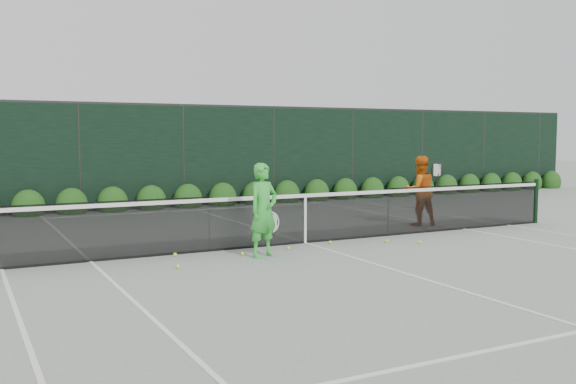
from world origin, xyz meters
TOP-DOWN VIEW (x-y plane):
  - ground at (0.00, 0.00)m, footprint 80.00×80.00m
  - tennis_net at (-0.02, 0.00)m, footprint 12.90×0.10m
  - player_woman at (-1.33, -0.90)m, footprint 0.70×0.56m
  - player_man at (3.63, 0.98)m, footprint 0.94×0.78m
  - court_lines at (0.00, 0.00)m, footprint 11.03×23.83m
  - windscreen_fence at (0.00, -2.71)m, footprint 32.00×21.07m
  - hedge_row at (-0.00, 7.15)m, footprint 31.66×0.65m
  - tennis_balls at (-0.59, -0.66)m, footprint 5.00×1.08m

SIDE VIEW (x-z plane):
  - ground at x=0.00m, z-range 0.00..0.00m
  - court_lines at x=0.00m, z-range 0.00..0.01m
  - tennis_balls at x=-0.59m, z-range 0.00..0.07m
  - hedge_row at x=0.00m, z-range -0.23..0.70m
  - tennis_net at x=-0.02m, z-range 0.00..1.07m
  - player_woman at x=-1.33m, z-range 0.00..1.64m
  - player_man at x=3.63m, z-range 0.00..1.64m
  - windscreen_fence at x=0.00m, z-range -0.02..3.04m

